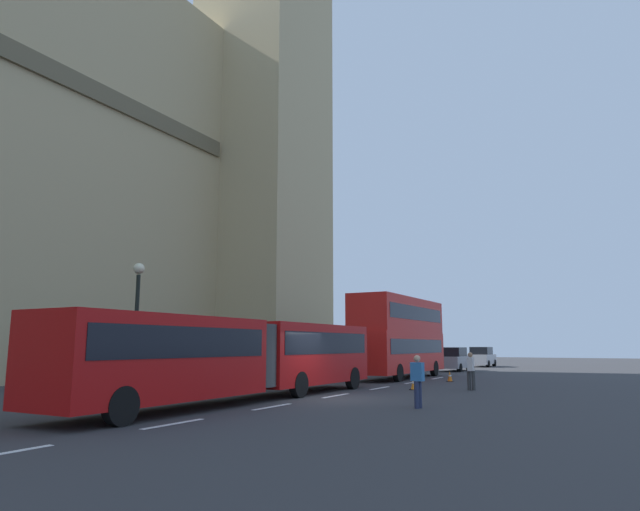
{
  "coord_description": "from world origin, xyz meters",
  "views": [
    {
      "loc": [
        -19.23,
        -10.42,
        2.01
      ],
      "look_at": [
        9.58,
        5.33,
        7.34
      ],
      "focal_mm": 31.11,
      "sensor_mm": 36.0,
      "label": 1
    }
  ],
  "objects_px": {
    "pedestrian_by_kerb": "(471,370)",
    "sedan_lead": "(454,359)",
    "traffic_cone_west": "(414,384)",
    "street_lamp": "(136,318)",
    "pedestrian_near_cones": "(418,379)",
    "double_decker_bus": "(399,334)",
    "sedan_trailing": "(482,357)",
    "articulated_bus": "(245,352)",
    "traffic_cone_middle": "(450,376)"
  },
  "relations": [
    {
      "from": "double_decker_bus",
      "to": "traffic_cone_middle",
      "type": "distance_m",
      "value": 4.67
    },
    {
      "from": "traffic_cone_middle",
      "to": "sedan_lead",
      "type": "bearing_deg",
      "value": 14.25
    },
    {
      "from": "pedestrian_near_cones",
      "to": "sedan_trailing",
      "type": "bearing_deg",
      "value": 9.44
    },
    {
      "from": "traffic_cone_middle",
      "to": "pedestrian_near_cones",
      "type": "bearing_deg",
      "value": -168.49
    },
    {
      "from": "double_decker_bus",
      "to": "traffic_cone_middle",
      "type": "height_order",
      "value": "double_decker_bus"
    },
    {
      "from": "street_lamp",
      "to": "pedestrian_near_cones",
      "type": "distance_m",
      "value": 11.24
    },
    {
      "from": "double_decker_bus",
      "to": "sedan_lead",
      "type": "distance_m",
      "value": 11.34
    },
    {
      "from": "sedan_lead",
      "to": "traffic_cone_west",
      "type": "distance_m",
      "value": 19.82
    },
    {
      "from": "sedan_trailing",
      "to": "traffic_cone_middle",
      "type": "distance_m",
      "value": 23.52
    },
    {
      "from": "sedan_lead",
      "to": "pedestrian_by_kerb",
      "type": "distance_m",
      "value": 19.33
    },
    {
      "from": "articulated_bus",
      "to": "street_lamp",
      "type": "xyz_separation_m",
      "value": [
        -1.13,
        4.51,
        1.31
      ]
    },
    {
      "from": "traffic_cone_middle",
      "to": "pedestrian_by_kerb",
      "type": "xyz_separation_m",
      "value": [
        -5.5,
        -2.53,
        0.63
      ]
    },
    {
      "from": "traffic_cone_west",
      "to": "sedan_trailing",
      "type": "bearing_deg",
      "value": 6.75
    },
    {
      "from": "traffic_cone_middle",
      "to": "traffic_cone_west",
      "type": "bearing_deg",
      "value": -178.51
    },
    {
      "from": "articulated_bus",
      "to": "traffic_cone_middle",
      "type": "bearing_deg",
      "value": -13.98
    },
    {
      "from": "sedan_lead",
      "to": "pedestrian_near_cones",
      "type": "relative_size",
      "value": 2.6
    },
    {
      "from": "sedan_trailing",
      "to": "pedestrian_by_kerb",
      "type": "height_order",
      "value": "sedan_trailing"
    },
    {
      "from": "traffic_cone_middle",
      "to": "articulated_bus",
      "type": "bearing_deg",
      "value": 166.02
    },
    {
      "from": "double_decker_bus",
      "to": "street_lamp",
      "type": "relative_size",
      "value": 1.99
    },
    {
      "from": "articulated_bus",
      "to": "traffic_cone_west",
      "type": "height_order",
      "value": "articulated_bus"
    },
    {
      "from": "traffic_cone_west",
      "to": "pedestrian_by_kerb",
      "type": "bearing_deg",
      "value": -65.56
    },
    {
      "from": "double_decker_bus",
      "to": "sedan_trailing",
      "type": "height_order",
      "value": "double_decker_bus"
    },
    {
      "from": "street_lamp",
      "to": "pedestrian_by_kerb",
      "type": "distance_m",
      "value": 14.77
    },
    {
      "from": "pedestrian_by_kerb",
      "to": "sedan_lead",
      "type": "bearing_deg",
      "value": 17.51
    },
    {
      "from": "sedan_lead",
      "to": "pedestrian_by_kerb",
      "type": "xyz_separation_m",
      "value": [
        -18.44,
        -5.82,
        -0.0
      ]
    },
    {
      "from": "sedan_trailing",
      "to": "pedestrian_near_cones",
      "type": "height_order",
      "value": "sedan_trailing"
    },
    {
      "from": "pedestrian_near_cones",
      "to": "pedestrian_by_kerb",
      "type": "bearing_deg",
      "value": 1.74
    },
    {
      "from": "sedan_trailing",
      "to": "pedestrian_by_kerb",
      "type": "xyz_separation_m",
      "value": [
        -28.77,
        -5.89,
        -0.0
      ]
    },
    {
      "from": "traffic_cone_west",
      "to": "street_lamp",
      "type": "bearing_deg",
      "value": 137.32
    },
    {
      "from": "pedestrian_near_cones",
      "to": "pedestrian_by_kerb",
      "type": "distance_m",
      "value": 8.15
    },
    {
      "from": "sedan_lead",
      "to": "traffic_cone_middle",
      "type": "bearing_deg",
      "value": -165.75
    },
    {
      "from": "articulated_bus",
      "to": "pedestrian_near_cones",
      "type": "bearing_deg",
      "value": -83.16
    },
    {
      "from": "articulated_bus",
      "to": "sedan_trailing",
      "type": "relative_size",
      "value": 3.77
    },
    {
      "from": "sedan_lead",
      "to": "street_lamp",
      "type": "bearing_deg",
      "value": 170.42
    },
    {
      "from": "double_decker_bus",
      "to": "sedan_trailing",
      "type": "relative_size",
      "value": 2.38
    },
    {
      "from": "traffic_cone_west",
      "to": "street_lamp",
      "type": "height_order",
      "value": "street_lamp"
    },
    {
      "from": "sedan_trailing",
      "to": "traffic_cone_west",
      "type": "distance_m",
      "value": 30.06
    },
    {
      "from": "articulated_bus",
      "to": "traffic_cone_middle",
      "type": "relative_size",
      "value": 28.62
    },
    {
      "from": "sedan_lead",
      "to": "pedestrian_near_cones",
      "type": "bearing_deg",
      "value": -167.15
    },
    {
      "from": "sedan_lead",
      "to": "traffic_cone_middle",
      "type": "relative_size",
      "value": 7.59
    },
    {
      "from": "sedan_lead",
      "to": "sedan_trailing",
      "type": "height_order",
      "value": "same"
    },
    {
      "from": "sedan_trailing",
      "to": "street_lamp",
      "type": "bearing_deg",
      "value": 173.05
    },
    {
      "from": "traffic_cone_west",
      "to": "double_decker_bus",
      "type": "bearing_deg",
      "value": 24.32
    },
    {
      "from": "double_decker_bus",
      "to": "traffic_cone_west",
      "type": "relative_size",
      "value": 18.09
    },
    {
      "from": "street_lamp",
      "to": "pedestrian_near_cones",
      "type": "height_order",
      "value": "street_lamp"
    },
    {
      "from": "double_decker_bus",
      "to": "pedestrian_by_kerb",
      "type": "height_order",
      "value": "double_decker_bus"
    },
    {
      "from": "double_decker_bus",
      "to": "street_lamp",
      "type": "height_order",
      "value": "street_lamp"
    },
    {
      "from": "sedan_lead",
      "to": "street_lamp",
      "type": "xyz_separation_m",
      "value": [
        -28.47,
        4.81,
        2.14
      ]
    },
    {
      "from": "pedestrian_near_cones",
      "to": "double_decker_bus",
      "type": "bearing_deg",
      "value": 22.47
    },
    {
      "from": "pedestrian_near_cones",
      "to": "traffic_cone_middle",
      "type": "bearing_deg",
      "value": 11.51
    }
  ]
}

